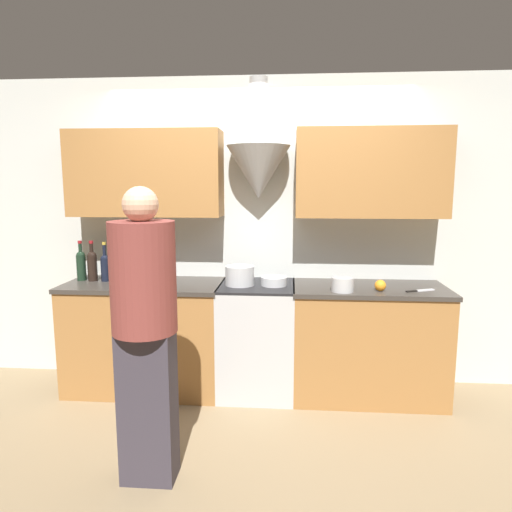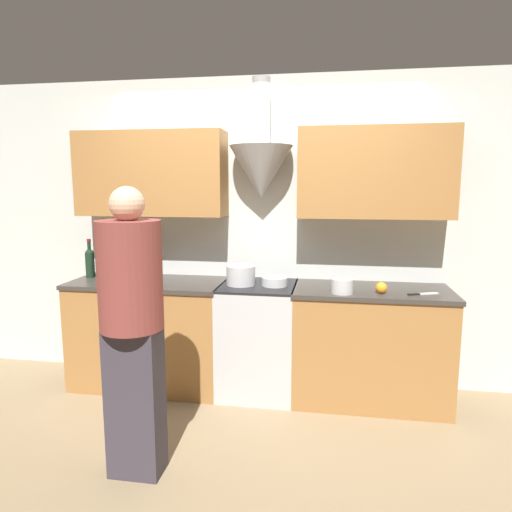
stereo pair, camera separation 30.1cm
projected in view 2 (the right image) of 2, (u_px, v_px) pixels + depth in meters
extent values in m
plane|color=#847051|center=(252.00, 408.00, 3.53)|extent=(12.00, 12.00, 0.00)
cube|color=silver|center=(264.00, 233.00, 3.95)|extent=(8.40, 0.06, 2.60)
cone|color=#B7BABC|center=(261.00, 172.00, 3.70)|extent=(0.52, 0.52, 0.42)
cylinder|color=#B7BABC|center=(261.00, 112.00, 3.63)|extent=(0.14, 0.14, 0.53)
cube|color=#9E6B38|center=(151.00, 174.00, 3.84)|extent=(1.27, 0.32, 0.70)
cube|color=#9E6B38|center=(375.00, 173.00, 3.55)|extent=(1.19, 0.32, 0.70)
cube|color=#9E6B38|center=(150.00, 335.00, 3.91)|extent=(1.27, 0.60, 0.88)
cube|color=#38332D|center=(148.00, 283.00, 3.84)|extent=(1.29, 0.62, 0.03)
cube|color=#9E6B38|center=(370.00, 347.00, 3.61)|extent=(1.19, 0.60, 0.88)
cube|color=#38332D|center=(372.00, 291.00, 3.54)|extent=(1.21, 0.62, 0.03)
cube|color=#B7BABC|center=(258.00, 340.00, 3.76)|extent=(0.61, 0.60, 0.89)
cube|color=black|center=(252.00, 357.00, 3.47)|extent=(0.43, 0.01, 0.40)
cube|color=black|center=(258.00, 286.00, 3.69)|extent=(0.61, 0.60, 0.02)
cube|color=#B7BABC|center=(263.00, 286.00, 3.96)|extent=(0.61, 0.06, 0.10)
cylinder|color=black|center=(90.00, 265.00, 3.97)|extent=(0.08, 0.08, 0.21)
sphere|color=black|center=(89.00, 253.00, 3.95)|extent=(0.07, 0.07, 0.07)
cylinder|color=black|center=(89.00, 246.00, 3.94)|extent=(0.03, 0.03, 0.09)
cylinder|color=maroon|center=(89.00, 240.00, 3.93)|extent=(0.03, 0.03, 0.02)
cylinder|color=black|center=(100.00, 266.00, 3.94)|extent=(0.08, 0.08, 0.21)
sphere|color=black|center=(100.00, 254.00, 3.92)|extent=(0.08, 0.08, 0.08)
cylinder|color=black|center=(99.00, 247.00, 3.91)|extent=(0.03, 0.03, 0.09)
cylinder|color=maroon|center=(99.00, 240.00, 3.90)|extent=(0.03, 0.03, 0.02)
cylinder|color=black|center=(112.00, 268.00, 3.92)|extent=(0.07, 0.07, 0.19)
sphere|color=black|center=(112.00, 257.00, 3.90)|extent=(0.07, 0.07, 0.07)
cylinder|color=black|center=(111.00, 249.00, 3.89)|extent=(0.03, 0.03, 0.10)
cylinder|color=gold|center=(111.00, 242.00, 3.88)|extent=(0.03, 0.03, 0.02)
cylinder|color=black|center=(122.00, 267.00, 3.91)|extent=(0.07, 0.07, 0.20)
sphere|color=black|center=(122.00, 256.00, 3.90)|extent=(0.07, 0.07, 0.07)
cylinder|color=black|center=(121.00, 249.00, 3.89)|extent=(0.03, 0.03, 0.09)
cylinder|color=gold|center=(121.00, 242.00, 3.88)|extent=(0.03, 0.03, 0.02)
cylinder|color=black|center=(132.00, 267.00, 3.88)|extent=(0.07, 0.07, 0.21)
sphere|color=black|center=(131.00, 255.00, 3.87)|extent=(0.07, 0.07, 0.07)
cylinder|color=black|center=(131.00, 247.00, 3.86)|extent=(0.03, 0.03, 0.11)
cylinder|color=#234C33|center=(131.00, 240.00, 3.85)|extent=(0.03, 0.03, 0.02)
cylinder|color=black|center=(142.00, 268.00, 3.88)|extent=(0.07, 0.07, 0.20)
sphere|color=black|center=(142.00, 256.00, 3.86)|extent=(0.07, 0.07, 0.07)
cylinder|color=black|center=(141.00, 249.00, 3.85)|extent=(0.03, 0.03, 0.09)
cylinder|color=gold|center=(141.00, 242.00, 3.84)|extent=(0.03, 0.03, 0.02)
cylinder|color=#B7BABC|center=(241.00, 275.00, 3.67)|extent=(0.23, 0.23, 0.16)
cylinder|color=#B7BABC|center=(275.00, 281.00, 3.64)|extent=(0.21, 0.21, 0.07)
sphere|color=orange|center=(381.00, 288.00, 3.38)|extent=(0.09, 0.09, 0.09)
cylinder|color=#B7BABC|center=(342.00, 286.00, 3.39)|extent=(0.17, 0.17, 0.11)
cube|color=silver|center=(428.00, 294.00, 3.36)|extent=(0.15, 0.09, 0.01)
cube|color=black|center=(414.00, 294.00, 3.34)|extent=(0.09, 0.06, 0.01)
cube|color=#38333D|center=(136.00, 402.00, 2.68)|extent=(0.31, 0.20, 0.90)
cylinder|color=brown|center=(130.00, 275.00, 2.56)|extent=(0.36, 0.36, 0.62)
sphere|color=#E0B28E|center=(127.00, 204.00, 2.50)|extent=(0.20, 0.20, 0.20)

